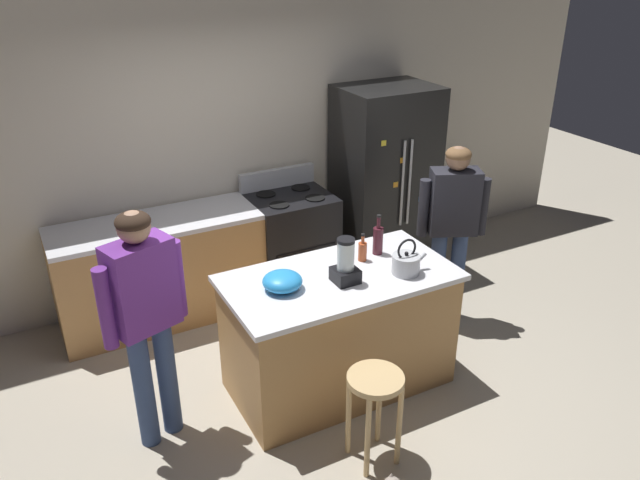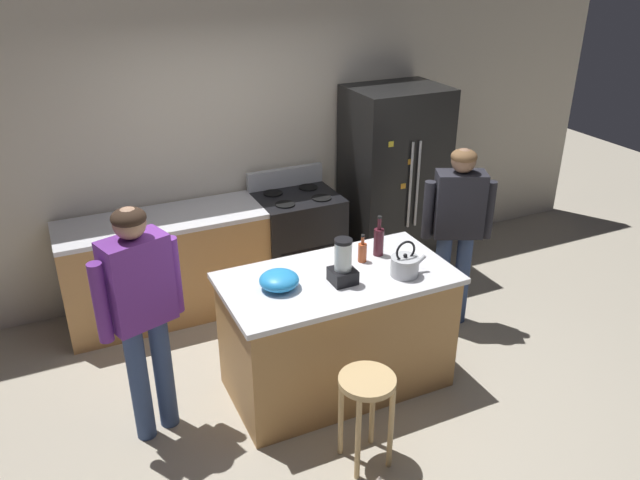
{
  "view_description": "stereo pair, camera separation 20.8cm",
  "coord_description": "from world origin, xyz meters",
  "px_view_note": "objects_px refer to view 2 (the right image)",
  "views": [
    {
      "loc": [
        -1.93,
        -3.35,
        3.08
      ],
      "look_at": [
        0.0,
        0.3,
        1.09
      ],
      "focal_mm": 35.08,
      "sensor_mm": 36.0,
      "label": 1
    },
    {
      "loc": [
        -1.75,
        -3.45,
        3.08
      ],
      "look_at": [
        0.0,
        0.3,
        1.09
      ],
      "focal_mm": 35.08,
      "sensor_mm": 36.0,
      "label": 2
    }
  ],
  "objects_px": {
    "kitchen_island": "(337,331)",
    "stove_range": "(298,241)",
    "refrigerator": "(393,182)",
    "tea_kettle": "(405,265)",
    "bottle_wine": "(379,241)",
    "bottle_cooking_sauce": "(362,252)",
    "mixing_bowl": "(279,280)",
    "person_by_sink_right": "(457,221)",
    "person_by_island_left": "(141,304)",
    "bar_stool": "(367,397)",
    "blender_appliance": "(343,264)"
  },
  "relations": [
    {
      "from": "kitchen_island",
      "to": "stove_range",
      "type": "distance_m",
      "value": 1.56
    },
    {
      "from": "refrigerator",
      "to": "tea_kettle",
      "type": "bearing_deg",
      "value": -118.68
    },
    {
      "from": "bottle_wine",
      "to": "bottle_cooking_sauce",
      "type": "xyz_separation_m",
      "value": [
        -0.16,
        -0.04,
        -0.04
      ]
    },
    {
      "from": "bottle_cooking_sauce",
      "to": "stove_range",
      "type": "bearing_deg",
      "value": 86.99
    },
    {
      "from": "bottle_wine",
      "to": "mixing_bowl",
      "type": "distance_m",
      "value": 0.87
    },
    {
      "from": "stove_range",
      "to": "person_by_sink_right",
      "type": "height_order",
      "value": "person_by_sink_right"
    },
    {
      "from": "kitchen_island",
      "to": "person_by_island_left",
      "type": "xyz_separation_m",
      "value": [
        -1.35,
        0.08,
        0.54
      ]
    },
    {
      "from": "stove_range",
      "to": "bar_stool",
      "type": "distance_m",
      "value": 2.36
    },
    {
      "from": "person_by_island_left",
      "to": "bottle_cooking_sauce",
      "type": "relative_size",
      "value": 7.75
    },
    {
      "from": "person_by_island_left",
      "to": "tea_kettle",
      "type": "bearing_deg",
      "value": -8.54
    },
    {
      "from": "tea_kettle",
      "to": "kitchen_island",
      "type": "bearing_deg",
      "value": 156.52
    },
    {
      "from": "bar_stool",
      "to": "bottle_wine",
      "type": "bearing_deg",
      "value": 57.43
    },
    {
      "from": "person_by_island_left",
      "to": "kitchen_island",
      "type": "bearing_deg",
      "value": -3.39
    },
    {
      "from": "kitchen_island",
      "to": "bottle_cooking_sauce",
      "type": "xyz_separation_m",
      "value": [
        0.26,
        0.12,
        0.55
      ]
    },
    {
      "from": "person_by_island_left",
      "to": "mixing_bowl",
      "type": "bearing_deg",
      "value": -4.12
    },
    {
      "from": "person_by_sink_right",
      "to": "blender_appliance",
      "type": "relative_size",
      "value": 4.87
    },
    {
      "from": "refrigerator",
      "to": "stove_range",
      "type": "relative_size",
      "value": 1.66
    },
    {
      "from": "person_by_sink_right",
      "to": "tea_kettle",
      "type": "xyz_separation_m",
      "value": [
        -0.87,
        -0.56,
        0.05
      ]
    },
    {
      "from": "bottle_cooking_sauce",
      "to": "tea_kettle",
      "type": "distance_m",
      "value": 0.35
    },
    {
      "from": "blender_appliance",
      "to": "bar_stool",
      "type": "bearing_deg",
      "value": -104.15
    },
    {
      "from": "bottle_wine",
      "to": "bottle_cooking_sauce",
      "type": "bearing_deg",
      "value": -165.23
    },
    {
      "from": "kitchen_island",
      "to": "blender_appliance",
      "type": "bearing_deg",
      "value": -96.34
    },
    {
      "from": "person_by_island_left",
      "to": "bar_stool",
      "type": "xyz_separation_m",
      "value": [
        1.16,
        -0.86,
        -0.5
      ]
    },
    {
      "from": "bar_stool",
      "to": "bottle_wine",
      "type": "xyz_separation_m",
      "value": [
        0.6,
        0.95,
        0.55
      ]
    },
    {
      "from": "bar_stool",
      "to": "bottle_cooking_sauce",
      "type": "height_order",
      "value": "bottle_cooking_sauce"
    },
    {
      "from": "kitchen_island",
      "to": "stove_range",
      "type": "bearing_deg",
      "value": 77.62
    },
    {
      "from": "mixing_bowl",
      "to": "person_by_island_left",
      "type": "bearing_deg",
      "value": 175.88
    },
    {
      "from": "refrigerator",
      "to": "bottle_wine",
      "type": "bearing_deg",
      "value": -124.99
    },
    {
      "from": "refrigerator",
      "to": "tea_kettle",
      "type": "relative_size",
      "value": 6.75
    },
    {
      "from": "bottle_wine",
      "to": "bottle_cooking_sauce",
      "type": "distance_m",
      "value": 0.17
    },
    {
      "from": "person_by_sink_right",
      "to": "blender_appliance",
      "type": "bearing_deg",
      "value": -160.33
    },
    {
      "from": "person_by_island_left",
      "to": "blender_appliance",
      "type": "bearing_deg",
      "value": -7.39
    },
    {
      "from": "person_by_island_left",
      "to": "bar_stool",
      "type": "bearing_deg",
      "value": -36.42
    },
    {
      "from": "refrigerator",
      "to": "bottle_cooking_sauce",
      "type": "distance_m",
      "value": 1.76
    },
    {
      "from": "tea_kettle",
      "to": "bar_stool",
      "type": "bearing_deg",
      "value": -136.08
    },
    {
      "from": "refrigerator",
      "to": "blender_appliance",
      "type": "xyz_separation_m",
      "value": [
        -1.36,
        -1.59,
        0.15
      ]
    },
    {
      "from": "blender_appliance",
      "to": "bottle_cooking_sauce",
      "type": "distance_m",
      "value": 0.35
    },
    {
      "from": "person_by_island_left",
      "to": "tea_kettle",
      "type": "relative_size",
      "value": 6.08
    },
    {
      "from": "mixing_bowl",
      "to": "refrigerator",
      "type": "bearing_deg",
      "value": 39.63
    },
    {
      "from": "blender_appliance",
      "to": "bottle_wine",
      "type": "xyz_separation_m",
      "value": [
        0.43,
        0.26,
        -0.02
      ]
    },
    {
      "from": "refrigerator",
      "to": "person_by_island_left",
      "type": "relative_size",
      "value": 1.11
    },
    {
      "from": "kitchen_island",
      "to": "bottle_cooking_sauce",
      "type": "bearing_deg",
      "value": 25.43
    },
    {
      "from": "kitchen_island",
      "to": "stove_range",
      "type": "xyz_separation_m",
      "value": [
        0.33,
        1.52,
        0.01
      ]
    },
    {
      "from": "blender_appliance",
      "to": "refrigerator",
      "type": "bearing_deg",
      "value": 49.42
    },
    {
      "from": "stove_range",
      "to": "tea_kettle",
      "type": "xyz_separation_m",
      "value": [
        0.1,
        -1.71,
        0.54
      ]
    },
    {
      "from": "tea_kettle",
      "to": "bottle_cooking_sauce",
      "type": "bearing_deg",
      "value": 118.71
    },
    {
      "from": "mixing_bowl",
      "to": "person_by_sink_right",
      "type": "bearing_deg",
      "value": 11.7
    },
    {
      "from": "bottle_wine",
      "to": "mixing_bowl",
      "type": "xyz_separation_m",
      "value": [
        -0.86,
        -0.15,
        -0.05
      ]
    },
    {
      "from": "person_by_island_left",
      "to": "bar_stool",
      "type": "height_order",
      "value": "person_by_island_left"
    },
    {
      "from": "blender_appliance",
      "to": "bottle_cooking_sauce",
      "type": "xyz_separation_m",
      "value": [
        0.27,
        0.22,
        -0.06
      ]
    }
  ]
}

